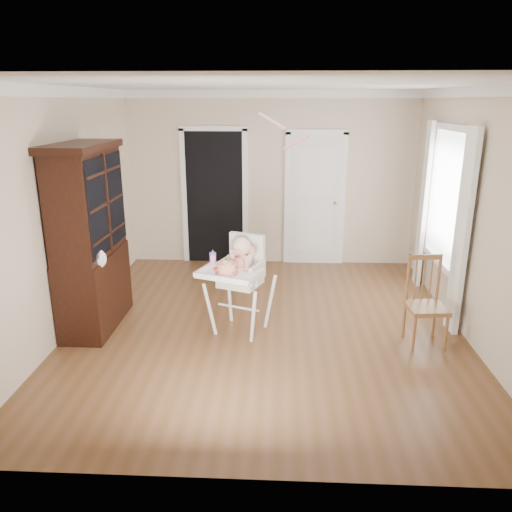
{
  "coord_description": "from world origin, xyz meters",
  "views": [
    {
      "loc": [
        0.15,
        -5.37,
        2.55
      ],
      "look_at": [
        -0.1,
        -0.22,
        0.94
      ],
      "focal_mm": 35.0,
      "sensor_mm": 36.0,
      "label": 1
    }
  ],
  "objects_px": {
    "cake": "(227,268)",
    "dining_chair": "(426,304)",
    "china_cabinet": "(90,238)",
    "high_chair": "(240,273)",
    "sippy_cup": "(213,258)"
  },
  "relations": [
    {
      "from": "dining_chair",
      "to": "high_chair",
      "type": "bearing_deg",
      "value": 170.05
    },
    {
      "from": "cake",
      "to": "china_cabinet",
      "type": "height_order",
      "value": "china_cabinet"
    },
    {
      "from": "high_chair",
      "to": "sippy_cup",
      "type": "height_order",
      "value": "high_chair"
    },
    {
      "from": "cake",
      "to": "dining_chair",
      "type": "distance_m",
      "value": 2.17
    },
    {
      "from": "high_chair",
      "to": "cake",
      "type": "relative_size",
      "value": 4.4
    },
    {
      "from": "high_chair",
      "to": "china_cabinet",
      "type": "xyz_separation_m",
      "value": [
        -1.7,
        0.08,
        0.36
      ]
    },
    {
      "from": "high_chair",
      "to": "china_cabinet",
      "type": "relative_size",
      "value": 0.54
    },
    {
      "from": "cake",
      "to": "dining_chair",
      "type": "relative_size",
      "value": 0.27
    },
    {
      "from": "high_chair",
      "to": "china_cabinet",
      "type": "distance_m",
      "value": 1.74
    },
    {
      "from": "high_chair",
      "to": "china_cabinet",
      "type": "bearing_deg",
      "value": -162.07
    },
    {
      "from": "sippy_cup",
      "to": "dining_chair",
      "type": "bearing_deg",
      "value": -5.29
    },
    {
      "from": "cake",
      "to": "dining_chair",
      "type": "height_order",
      "value": "dining_chair"
    },
    {
      "from": "cake",
      "to": "dining_chair",
      "type": "xyz_separation_m",
      "value": [
        2.13,
        0.06,
        -0.4
      ]
    },
    {
      "from": "dining_chair",
      "to": "sippy_cup",
      "type": "bearing_deg",
      "value": 170.45
    },
    {
      "from": "high_chair",
      "to": "china_cabinet",
      "type": "height_order",
      "value": "china_cabinet"
    }
  ]
}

